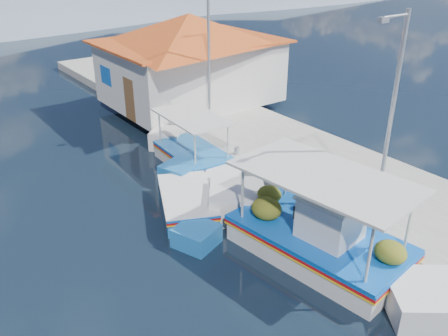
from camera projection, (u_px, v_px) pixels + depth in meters
ground at (319, 328)px, 10.75m from camera, size 160.00×160.00×0.00m
quay at (311, 164)px, 18.14m from camera, size 5.00×44.00×0.50m
bollards at (285, 176)px, 16.30m from camera, size 0.20×17.20×0.30m
main_caique at (316, 238)px, 13.04m from camera, size 3.25×8.57×2.85m
caique_green_canopy at (192, 156)px, 18.54m from camera, size 1.99×6.13×2.29m
caique_blue_hull at (185, 203)px, 15.36m from camera, size 3.08×5.06×0.99m
harbor_building at (190, 57)px, 23.73m from camera, size 10.49×10.49×4.40m
lamp_post_near at (391, 109)px, 12.93m from camera, size 1.21×0.14×6.00m
lamp_post_far at (207, 53)px, 19.46m from camera, size 1.21×0.14×6.00m
mountain_ridge at (2, 0)px, 53.96m from camera, size 171.40×96.00×5.50m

